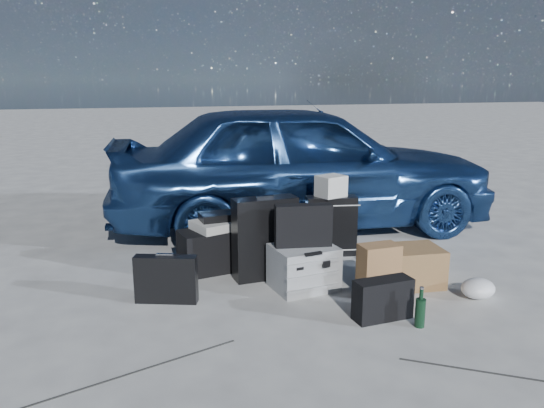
# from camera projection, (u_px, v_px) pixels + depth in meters

# --- Properties ---
(ground) EXTENTS (60.00, 60.00, 0.00)m
(ground) POSITION_uv_depth(u_px,v_px,m) (316.00, 313.00, 3.81)
(ground) COLOR beige
(ground) RESTS_ON ground
(car) EXTENTS (4.33, 2.08, 1.43)m
(car) POSITION_uv_depth(u_px,v_px,m) (301.00, 165.00, 5.90)
(car) COLOR #2A5190
(car) RESTS_ON ground
(pelican_case) EXTENTS (0.53, 0.45, 0.35)m
(pelican_case) POSITION_uv_depth(u_px,v_px,m) (304.00, 267.00, 4.23)
(pelican_case) COLOR #AFB3B5
(pelican_case) RESTS_ON ground
(laptop_bag) EXTENTS (0.46, 0.18, 0.34)m
(laptop_bag) POSITION_uv_depth(u_px,v_px,m) (303.00, 225.00, 4.17)
(laptop_bag) COLOR black
(laptop_bag) RESTS_ON pelican_case
(briefcase) EXTENTS (0.47, 0.26, 0.36)m
(briefcase) POSITION_uv_depth(u_px,v_px,m) (166.00, 279.00, 3.97)
(briefcase) COLOR black
(briefcase) RESTS_ON ground
(suitcase_left) EXTENTS (0.54, 0.22, 0.69)m
(suitcase_left) POSITION_uv_depth(u_px,v_px,m) (265.00, 238.00, 4.43)
(suitcase_left) COLOR black
(suitcase_left) RESTS_ON ground
(suitcase_right) EXTENTS (0.50, 0.26, 0.57)m
(suitcase_right) POSITION_uv_depth(u_px,v_px,m) (331.00, 226.00, 5.03)
(suitcase_right) COLOR black
(suitcase_right) RESTS_ON ground
(white_carton) EXTENTS (0.30, 0.27, 0.20)m
(white_carton) POSITION_uv_depth(u_px,v_px,m) (331.00, 186.00, 4.95)
(white_carton) COLOR beige
(white_carton) RESTS_ON suitcase_right
(duffel_bag) EXTENTS (0.78, 0.44, 0.37)m
(duffel_bag) POSITION_uv_depth(u_px,v_px,m) (222.00, 249.00, 4.67)
(duffel_bag) COLOR black
(duffel_bag) RESTS_ON ground
(flat_box_white) EXTENTS (0.51, 0.45, 0.08)m
(flat_box_white) POSITION_uv_depth(u_px,v_px,m) (219.00, 224.00, 4.63)
(flat_box_white) COLOR beige
(flat_box_white) RESTS_ON duffel_bag
(flat_box_black) EXTENTS (0.32, 0.24, 0.06)m
(flat_box_black) POSITION_uv_depth(u_px,v_px,m) (217.00, 216.00, 4.62)
(flat_box_black) COLOR black
(flat_box_black) RESTS_ON flat_box_white
(kraft_bag) EXTENTS (0.31, 0.19, 0.40)m
(kraft_bag) POSITION_uv_depth(u_px,v_px,m) (378.00, 270.00, 4.11)
(kraft_bag) COLOR #A07645
(kraft_bag) RESTS_ON ground
(cardboard_box) EXTENTS (0.46, 0.41, 0.32)m
(cardboard_box) POSITION_uv_depth(u_px,v_px,m) (414.00, 266.00, 4.31)
(cardboard_box) COLOR #976B42
(cardboard_box) RESTS_ON ground
(plastic_bag) EXTENTS (0.33, 0.30, 0.15)m
(plastic_bag) POSITION_uv_depth(u_px,v_px,m) (478.00, 288.00, 4.07)
(plastic_bag) COLOR white
(plastic_bag) RESTS_ON ground
(messenger_bag) EXTENTS (0.42, 0.18, 0.29)m
(messenger_bag) POSITION_uv_depth(u_px,v_px,m) (383.00, 299.00, 3.70)
(messenger_bag) COLOR black
(messenger_bag) RESTS_ON ground
(green_bottle) EXTENTS (0.09, 0.09, 0.27)m
(green_bottle) POSITION_uv_depth(u_px,v_px,m) (420.00, 308.00, 3.57)
(green_bottle) COLOR black
(green_bottle) RESTS_ON ground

